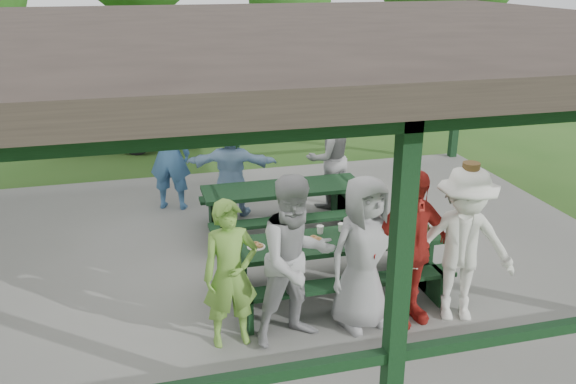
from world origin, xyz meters
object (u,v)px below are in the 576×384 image
object	(u,v)px
picnic_table_far	(283,204)
pickup_truck	(244,101)
contestant_grey_left	(296,261)
contestant_grey_mid	(364,253)
farm_trailer	(108,117)
spectator_blue	(169,154)
spectator_lblue	(231,167)
picnic_table_near	(332,259)
contestant_green	(230,274)
contestant_red	(409,248)
spectator_grey	(329,158)
contestant_white_fedora	(463,245)

from	to	relation	value
picnic_table_far	pickup_truck	bearing A→B (deg)	84.05
contestant_grey_left	contestant_grey_mid	distance (m)	0.81
farm_trailer	spectator_blue	bearing A→B (deg)	-57.73
picnic_table_far	contestant_grey_mid	world-z (taller)	contestant_grey_mid
picnic_table_far	spectator_lblue	size ratio (longest dim) A/B	1.50
spectator_blue	farm_trailer	bearing A→B (deg)	-56.33
picnic_table_far	contestant_grey_mid	distance (m)	2.81
spectator_lblue	farm_trailer	distance (m)	5.68
picnic_table_near	contestant_grey_mid	size ratio (longest dim) A/B	1.50
picnic_table_far	contestant_green	bearing A→B (deg)	-114.84
picnic_table_far	contestant_grey_left	size ratio (longest dim) A/B	1.28
contestant_red	spectator_blue	bearing A→B (deg)	105.83
spectator_blue	farm_trailer	world-z (taller)	spectator_blue
contestant_green	spectator_lblue	bearing A→B (deg)	77.55
spectator_blue	pickup_truck	size ratio (longest dim) A/B	0.38
pickup_truck	contestant_grey_left	bearing A→B (deg)	161.15
contestant_grey_mid	spectator_blue	world-z (taller)	spectator_blue
spectator_blue	spectator_grey	xyz separation A→B (m)	(2.62, -0.57, -0.11)
pickup_truck	contestant_red	bearing A→B (deg)	168.81
picnic_table_near	pickup_truck	distance (m)	9.06
spectator_lblue	contestant_green	bearing A→B (deg)	95.12
picnic_table_far	contestant_white_fedora	size ratio (longest dim) A/B	1.28
picnic_table_far	spectator_lblue	distance (m)	1.19
contestant_white_fedora	contestant_grey_left	bearing A→B (deg)	-164.98
contestant_green	farm_trailer	size ratio (longest dim) A/B	0.42
picnic_table_near	spectator_grey	bearing A→B (deg)	72.72
picnic_table_near	contestant_red	world-z (taller)	contestant_red
contestant_white_fedora	farm_trailer	bearing A→B (deg)	130.75
picnic_table_near	pickup_truck	bearing A→B (deg)	86.16
contestant_grey_left	farm_trailer	world-z (taller)	contestant_grey_left
contestant_red	pickup_truck	distance (m)	9.87
contestant_white_fedora	spectator_grey	size ratio (longest dim) A/B	1.11
picnic_table_near	contestant_white_fedora	size ratio (longest dim) A/B	1.42
spectator_grey	picnic_table_near	bearing A→B (deg)	58.57
spectator_lblue	spectator_blue	world-z (taller)	spectator_blue
contestant_white_fedora	spectator_grey	xyz separation A→B (m)	(-0.34, 3.81, -0.07)
spectator_blue	pickup_truck	distance (m)	6.05
contestant_grey_left	contestant_red	world-z (taller)	contestant_grey_left
pickup_truck	picnic_table_far	bearing A→B (deg)	162.75
contestant_grey_mid	spectator_grey	world-z (taller)	contestant_grey_mid
picnic_table_near	spectator_grey	world-z (taller)	spectator_grey
picnic_table_far	spectator_lblue	world-z (taller)	spectator_lblue
contestant_grey_left	pickup_truck	world-z (taller)	contestant_grey_left
farm_trailer	contestant_grey_mid	bearing A→B (deg)	-52.77
spectator_grey	pickup_truck	bearing A→B (deg)	-101.41
contestant_red	spectator_blue	size ratio (longest dim) A/B	0.96
spectator_lblue	farm_trailer	size ratio (longest dim) A/B	0.41
contestant_white_fedora	contestant_red	bearing A→B (deg)	-171.62
contestant_grey_left	spectator_grey	world-z (taller)	contestant_grey_left
contestant_green	contestant_red	xyz separation A→B (m)	(2.03, -0.07, 0.10)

